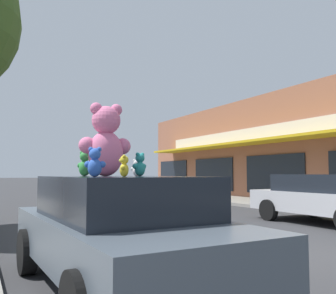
{
  "coord_description": "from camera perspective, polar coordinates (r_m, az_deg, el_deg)",
  "views": [
    {
      "loc": [
        -5.3,
        -4.85,
        1.44
      ],
      "look_at": [
        -2.14,
        1.3,
        1.93
      ],
      "focal_mm": 40.0,
      "sensor_mm": 36.0,
      "label": 1
    }
  ],
  "objects": [
    {
      "name": "ground_plane",
      "position": [
        7.33,
        20.7,
        -15.13
      ],
      "size": [
        260.0,
        260.0,
        0.0
      ],
      "primitive_type": "plane",
      "color": "#333335"
    },
    {
      "name": "plush_art_car",
      "position": [
        4.86,
        -7.07,
        -12.21
      ],
      "size": [
        2.17,
        4.28,
        1.4
      ],
      "rotation": [
        0.0,
        0.0,
        0.04
      ],
      "color": "#4C5660",
      "rests_on": "ground_plane"
    },
    {
      "name": "teddy_bear_giant",
      "position": [
        5.09,
        -9.46,
        0.91
      ],
      "size": [
        0.72,
        0.45,
        0.98
      ],
      "rotation": [
        0.0,
        0.0,
        3.09
      ],
      "color": "pink",
      "rests_on": "plush_art_car"
    },
    {
      "name": "teddy_bear_blue",
      "position": [
        4.16,
        -11.08,
        -2.33
      ],
      "size": [
        0.24,
        0.2,
        0.33
      ],
      "rotation": [
        0.0,
        0.0,
        2.61
      ],
      "color": "blue",
      "rests_on": "plush_art_car"
    },
    {
      "name": "teddy_bear_yellow",
      "position": [
        4.2,
        -6.72,
        -2.92
      ],
      "size": [
        0.14,
        0.19,
        0.25
      ],
      "rotation": [
        0.0,
        0.0,
        4.31
      ],
      "color": "yellow",
      "rests_on": "plush_art_car"
    },
    {
      "name": "teddy_bear_teal",
      "position": [
        5.2,
        -4.31,
        -2.72
      ],
      "size": [
        0.25,
        0.18,
        0.33
      ],
      "rotation": [
        0.0,
        0.0,
        3.5
      ],
      "color": "teal",
      "rests_on": "plush_art_car"
    },
    {
      "name": "teddy_bear_white",
      "position": [
        5.93,
        -4.82,
        -3.19
      ],
      "size": [
        0.19,
        0.16,
        0.26
      ],
      "rotation": [
        0.0,
        0.0,
        2.59
      ],
      "color": "white",
      "rests_on": "plush_art_car"
    },
    {
      "name": "teddy_bear_green",
      "position": [
        5.41,
        -12.56,
        -2.52
      ],
      "size": [
        0.23,
        0.26,
        0.36
      ],
      "rotation": [
        0.0,
        0.0,
        2.2
      ],
      "color": "green",
      "rests_on": "plush_art_car"
    },
    {
      "name": "parked_car_far_center",
      "position": [
        11.75,
        23.07,
        -7.01
      ],
      "size": [
        2.13,
        4.42,
        1.41
      ],
      "color": "#B7B7BC",
      "rests_on": "ground_plane"
    }
  ]
}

